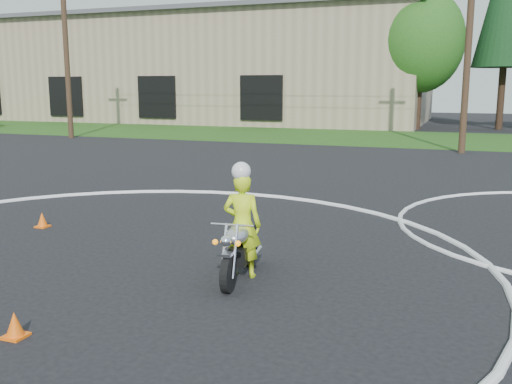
% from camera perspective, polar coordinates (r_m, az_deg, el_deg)
% --- Properties ---
extents(grass_strip, '(120.00, 10.00, 0.02)m').
position_cam_1_polar(grass_strip, '(32.02, 11.04, 5.39)').
color(grass_strip, '#1E4714').
rests_on(grass_strip, ground).
extents(course_markings, '(19.05, 19.05, 0.12)m').
position_cam_1_polar(course_markings, '(9.75, 0.94, -5.92)').
color(course_markings, silver).
rests_on(course_markings, ground).
extents(primary_motorcycle, '(0.61, 1.75, 0.92)m').
position_cam_1_polar(primary_motorcycle, '(8.30, -1.68, -5.72)').
color(primary_motorcycle, black).
rests_on(primary_motorcycle, ground).
extents(rider_primary_grp, '(0.61, 0.44, 1.71)m').
position_cam_1_polar(rider_primary_grp, '(8.32, -1.40, -2.98)').
color(rider_primary_grp, '#CDEE19').
rests_on(rider_primary_grp, ground).
extents(traffic_cones, '(19.98, 12.19, 0.30)m').
position_cam_1_polar(traffic_cones, '(8.48, 17.91, -8.08)').
color(traffic_cones, '#FF620D').
rests_on(traffic_cones, ground).
extents(warehouse, '(41.00, 17.00, 8.30)m').
position_cam_1_polar(warehouse, '(50.21, -7.21, 12.04)').
color(warehouse, tan).
rests_on(warehouse, ground).
extents(utility_poles, '(41.60, 1.12, 10.00)m').
position_cam_1_polar(utility_poles, '(25.57, 20.59, 15.33)').
color(utility_poles, '#473321').
rests_on(utility_poles, ground).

